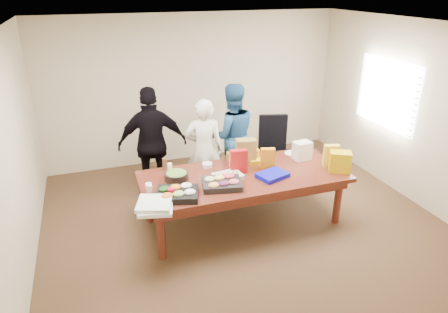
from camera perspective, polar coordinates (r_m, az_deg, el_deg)
name	(u,v)px	position (r m, az deg, el deg)	size (l,w,h in m)	color
floor	(243,222)	(5.89, 2.65, -9.25)	(5.50, 5.00, 0.02)	#47301E
ceiling	(247,25)	(4.97, 3.26, 18.12)	(5.50, 5.00, 0.02)	white
wall_back	(194,89)	(7.55, -4.22, 9.49)	(5.50, 0.04, 2.70)	beige
wall_front	(365,240)	(3.34, 19.31, -11.13)	(5.50, 0.04, 2.70)	beige
wall_left	(13,162)	(5.01, -27.70, -0.68)	(0.04, 5.00, 2.70)	beige
wall_right	(413,113)	(6.76, 25.23, 5.60)	(0.04, 5.00, 2.70)	beige
window_panel	(387,94)	(7.12, 22.02, 8.23)	(0.03, 1.40, 1.10)	white
window_blinds	(384,94)	(7.10, 21.77, 8.22)	(0.04, 1.36, 1.00)	beige
conference_table	(243,199)	(5.69, 2.72, -5.99)	(2.80, 1.20, 0.75)	#4C1C0F
office_chair	(277,154)	(6.70, 7.57, 0.36)	(0.57, 0.57, 1.12)	black
person_center	(204,150)	(6.18, -2.83, 0.96)	(0.59, 0.39, 1.61)	beige
person_right	(232,135)	(6.59, 1.09, 3.00)	(0.84, 0.65, 1.72)	#22527E
person_left	(153,144)	(6.26, -10.06, 1.76)	(1.04, 0.43, 1.78)	black
veggie_tray	(177,194)	(4.98, -6.65, -5.31)	(0.51, 0.40, 0.08)	black
fruit_tray	(222,184)	(5.19, -0.33, -3.90)	(0.49, 0.39, 0.08)	black
sheet_cake	(228,176)	(5.39, 0.57, -2.85)	(0.37, 0.28, 0.06)	beige
salad_bowl	(176,176)	(5.39, -6.76, -2.80)	(0.32, 0.32, 0.10)	black
chip_bag_blue	(272,175)	(5.47, 6.87, -2.64)	(0.39, 0.29, 0.06)	#0C0FAE
chip_bag_red	(239,161)	(5.50, 2.09, -0.70)	(0.23, 0.09, 0.34)	#A81415
chip_bag_yellow	(331,156)	(5.91, 14.91, 0.13)	(0.21, 0.09, 0.32)	yellow
chip_bag_orange	(268,159)	(5.66, 6.20, -0.30)	(0.19, 0.09, 0.30)	orange
mayo_jar	(232,161)	(5.74, 1.19, -0.66)	(0.10, 0.10, 0.15)	silver
mustard_bottle	(257,155)	(5.89, 4.71, 0.15)	(0.07, 0.07, 0.19)	gold
dressing_bottle	(165,164)	(5.67, -8.40, -1.07)	(0.06, 0.06, 0.18)	brown
ranch_bottle	(170,170)	(5.49, -7.67, -1.86)	(0.06, 0.06, 0.18)	white
banana_bunch	(257,162)	(5.84, 4.71, -0.72)	(0.22, 0.13, 0.07)	gold
bread_loaf	(237,156)	(5.93, 1.91, 0.01)	(0.31, 0.13, 0.12)	brown
kraft_bag	(246,151)	(5.79, 3.11, 0.71)	(0.28, 0.16, 0.37)	olive
red_cup	(171,193)	(4.98, -7.48, -5.12)	(0.09, 0.09, 0.12)	red
clear_cup_a	(149,187)	(5.15, -10.60, -4.31)	(0.08, 0.08, 0.11)	white
clear_cup_b	(149,189)	(5.13, -10.54, -4.50)	(0.07, 0.07, 0.10)	white
pizza_box_lower	(156,208)	(4.76, -9.65, -7.16)	(0.39, 0.39, 0.04)	white
pizza_box_upper	(154,203)	(4.76, -9.83, -6.55)	(0.39, 0.39, 0.04)	white
plate_a	(299,153)	(6.30, 10.59, 0.54)	(0.23, 0.23, 0.01)	white
plate_b	(292,153)	(6.26, 9.67, 0.46)	(0.24, 0.24, 0.01)	white
dip_bowl_a	(252,161)	(5.87, 3.96, -0.63)	(0.14, 0.14, 0.05)	beige
dip_bowl_b	(207,165)	(5.73, -2.37, -1.23)	(0.14, 0.14, 0.06)	silver
grocery_bag_white	(302,150)	(6.05, 11.01, 0.85)	(0.25, 0.18, 0.27)	white
grocery_bag_yellow	(340,162)	(5.78, 16.09, -0.70)	(0.29, 0.20, 0.29)	#D8B005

